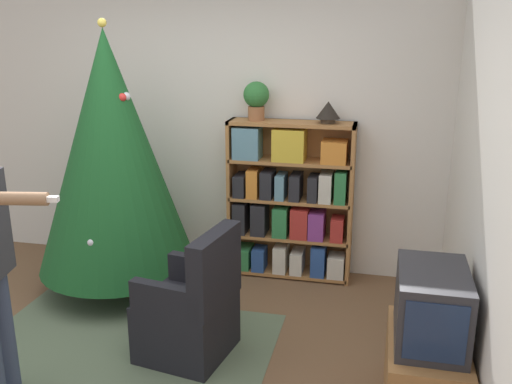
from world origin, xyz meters
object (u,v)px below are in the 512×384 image
object	(u,v)px
bookshelf	(289,202)
christmas_tree	(112,153)
potted_plant	(256,98)
armchair	(191,312)
table_lamp	(328,111)
television	(431,306)

from	to	relation	value
bookshelf	christmas_tree	xyz separation A→B (m)	(-1.37, -0.58, 0.50)
bookshelf	potted_plant	world-z (taller)	potted_plant
christmas_tree	armchair	distance (m)	1.54
table_lamp	armchair	bearing A→B (deg)	-117.23
christmas_tree	potted_plant	world-z (taller)	christmas_tree
bookshelf	potted_plant	distance (m)	0.94
bookshelf	armchair	distance (m)	1.54
television	table_lamp	bearing A→B (deg)	114.69
bookshelf	christmas_tree	size ratio (longest dim) A/B	0.63
bookshelf	armchair	world-z (taller)	bookshelf
television	potted_plant	xyz separation A→B (m)	(-1.39, 1.70, 0.91)
christmas_tree	table_lamp	bearing A→B (deg)	19.21
bookshelf	potted_plant	bearing A→B (deg)	178.68
bookshelf	table_lamp	bearing A→B (deg)	1.26
bookshelf	television	world-z (taller)	bookshelf
television	potted_plant	bearing A→B (deg)	129.30
bookshelf	armchair	size ratio (longest dim) A/B	1.53
christmas_tree	potted_plant	bearing A→B (deg)	28.69
christmas_tree	table_lamp	size ratio (longest dim) A/B	11.21
television	armchair	size ratio (longest dim) A/B	0.64
television	armchair	world-z (taller)	armchair
potted_plant	bookshelf	bearing A→B (deg)	-1.32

